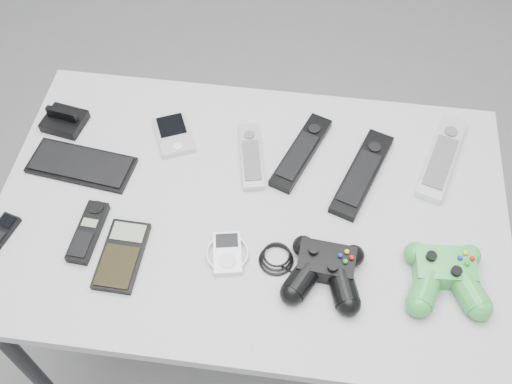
# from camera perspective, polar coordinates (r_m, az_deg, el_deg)

# --- Properties ---
(floor) EXTENTS (3.50, 3.50, 0.00)m
(floor) POSITION_cam_1_polar(r_m,az_deg,el_deg) (1.92, -2.71, -11.68)
(floor) COLOR slate
(floor) RESTS_ON ground
(desk) EXTENTS (1.07, 0.69, 0.72)m
(desk) POSITION_cam_1_polar(r_m,az_deg,el_deg) (1.31, -0.46, -2.92)
(desk) COLOR gray
(desk) RESTS_ON floor
(pda_keyboard) EXTENTS (0.24, 0.12, 0.01)m
(pda_keyboard) POSITION_cam_1_polar(r_m,az_deg,el_deg) (1.37, -16.30, 2.51)
(pda_keyboard) COLOR black
(pda_keyboard) RESTS_ON desk
(dock_bracket) EXTENTS (0.10, 0.09, 0.05)m
(dock_bracket) POSITION_cam_1_polar(r_m,az_deg,el_deg) (1.45, -17.88, 6.77)
(dock_bracket) COLOR black
(dock_bracket) RESTS_ON desk
(pda) EXTENTS (0.12, 0.14, 0.02)m
(pda) POSITION_cam_1_polar(r_m,az_deg,el_deg) (1.38, -7.85, 5.46)
(pda) COLOR #B4B3BB
(pda) RESTS_ON desk
(remote_silver_a) EXTENTS (0.08, 0.18, 0.02)m
(remote_silver_a) POSITION_cam_1_polar(r_m,az_deg,el_deg) (1.33, -0.47, 3.48)
(remote_silver_a) COLOR #B4B3BB
(remote_silver_a) RESTS_ON desk
(remote_black_a) EXTENTS (0.13, 0.23, 0.02)m
(remote_black_a) POSITION_cam_1_polar(r_m,az_deg,el_deg) (1.33, 4.34, 3.86)
(remote_black_a) COLOR black
(remote_black_a) RESTS_ON desk
(remote_black_b) EXTENTS (0.13, 0.25, 0.02)m
(remote_black_b) POSITION_cam_1_polar(r_m,az_deg,el_deg) (1.31, 10.09, 1.79)
(remote_black_b) COLOR black
(remote_black_b) RESTS_ON desk
(remote_silver_b) EXTENTS (0.12, 0.25, 0.02)m
(remote_silver_b) POSITION_cam_1_polar(r_m,az_deg,el_deg) (1.38, 17.30, 3.19)
(remote_silver_b) COLOR silver
(remote_silver_b) RESTS_ON desk
(mobile_phone) EXTENTS (0.06, 0.09, 0.01)m
(mobile_phone) POSITION_cam_1_polar(r_m,az_deg,el_deg) (1.32, -23.17, -3.56)
(mobile_phone) COLOR black
(mobile_phone) RESTS_ON desk
(cordless_handset) EXTENTS (0.05, 0.14, 0.02)m
(cordless_handset) POSITION_cam_1_polar(r_m,az_deg,el_deg) (1.26, -15.71, -3.66)
(cordless_handset) COLOR black
(cordless_handset) RESTS_ON desk
(calculator) EXTENTS (0.08, 0.16, 0.02)m
(calculator) POSITION_cam_1_polar(r_m,az_deg,el_deg) (1.22, -12.67, -5.90)
(calculator) COLOR black
(calculator) RESTS_ON desk
(mp3_player) EXTENTS (0.10, 0.11, 0.02)m
(mp3_player) POSITION_cam_1_polar(r_m,az_deg,el_deg) (1.19, -2.75, -5.82)
(mp3_player) COLOR white
(mp3_player) RESTS_ON desk
(controller_black) EXTENTS (0.27, 0.18, 0.05)m
(controller_black) POSITION_cam_1_polar(r_m,az_deg,el_deg) (1.16, 6.61, -7.30)
(controller_black) COLOR black
(controller_black) RESTS_ON desk
(controller_green) EXTENTS (0.17, 0.18, 0.05)m
(controller_green) POSITION_cam_1_polar(r_m,az_deg,el_deg) (1.20, 17.61, -7.48)
(controller_green) COLOR #227E39
(controller_green) RESTS_ON desk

